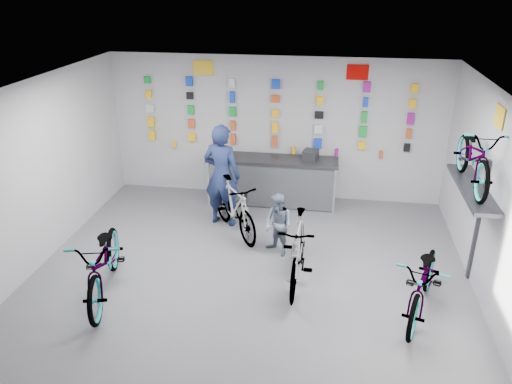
% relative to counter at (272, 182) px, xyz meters
% --- Properties ---
extents(floor, '(8.00, 8.00, 0.00)m').
position_rel_counter_xyz_m(floor, '(0.00, -3.54, -0.49)').
color(floor, '#4D4D52').
rests_on(floor, ground).
extents(ceiling, '(8.00, 8.00, 0.00)m').
position_rel_counter_xyz_m(ceiling, '(0.00, -3.54, 2.51)').
color(ceiling, white).
rests_on(ceiling, wall_back).
extents(wall_back, '(7.00, 0.00, 7.00)m').
position_rel_counter_xyz_m(wall_back, '(0.00, 0.46, 1.01)').
color(wall_back, '#B8B8BB').
rests_on(wall_back, floor).
extents(wall_left, '(0.00, 8.00, 8.00)m').
position_rel_counter_xyz_m(wall_left, '(-3.50, -3.54, 1.01)').
color(wall_left, '#B8B8BB').
rests_on(wall_left, floor).
extents(wall_right, '(0.00, 8.00, 8.00)m').
position_rel_counter_xyz_m(wall_right, '(3.50, -3.54, 1.01)').
color(wall_right, '#B8B8BB').
rests_on(wall_right, floor).
extents(counter, '(2.70, 0.66, 1.00)m').
position_rel_counter_xyz_m(counter, '(0.00, 0.00, 0.00)').
color(counter, black).
rests_on(counter, floor).
extents(merch_wall, '(5.55, 0.08, 1.55)m').
position_rel_counter_xyz_m(merch_wall, '(0.01, 0.39, 1.29)').
color(merch_wall, '#FFB510').
rests_on(merch_wall, wall_back).
extents(wall_bracket, '(0.39, 1.90, 2.00)m').
position_rel_counter_xyz_m(wall_bracket, '(3.33, -2.34, 0.98)').
color(wall_bracket, '#333338').
rests_on(wall_bracket, wall_right).
extents(sign_left, '(0.42, 0.02, 0.30)m').
position_rel_counter_xyz_m(sign_left, '(-1.50, 0.44, 2.23)').
color(sign_left, yellow).
rests_on(sign_left, wall_back).
extents(sign_right, '(0.42, 0.02, 0.30)m').
position_rel_counter_xyz_m(sign_right, '(1.60, 0.44, 2.23)').
color(sign_right, '#C40602').
rests_on(sign_right, wall_back).
extents(sign_side, '(0.02, 0.40, 0.30)m').
position_rel_counter_xyz_m(sign_side, '(3.48, -2.34, 2.16)').
color(sign_side, yellow).
rests_on(sign_side, wall_right).
extents(bike_left, '(1.24, 2.23, 1.11)m').
position_rel_counter_xyz_m(bike_left, '(-2.05, -3.65, 0.07)').
color(bike_left, gray).
rests_on(bike_left, floor).
extents(bike_center, '(0.56, 1.86, 1.11)m').
position_rel_counter_xyz_m(bike_center, '(0.77, -2.87, 0.07)').
color(bike_center, gray).
rests_on(bike_center, floor).
extents(bike_right, '(1.22, 2.05, 1.02)m').
position_rel_counter_xyz_m(bike_right, '(2.60, -3.39, 0.02)').
color(bike_right, gray).
rests_on(bike_right, floor).
extents(bike_service, '(1.45, 1.74, 1.07)m').
position_rel_counter_xyz_m(bike_service, '(-0.51, -1.46, 0.05)').
color(bike_service, gray).
rests_on(bike_service, floor).
extents(bike_wall, '(0.63, 1.80, 0.95)m').
position_rel_counter_xyz_m(bike_wall, '(3.25, -2.34, 1.57)').
color(bike_wall, gray).
rests_on(bike_wall, wall_bracket).
extents(clerk, '(0.80, 0.61, 1.99)m').
position_rel_counter_xyz_m(clerk, '(-0.82, -1.07, 0.51)').
color(clerk, '#182349').
rests_on(clerk, floor).
extents(customer, '(0.68, 0.67, 1.11)m').
position_rel_counter_xyz_m(customer, '(0.37, -2.07, 0.07)').
color(customer, slate).
rests_on(customer, floor).
extents(spare_wheel, '(0.83, 0.57, 0.75)m').
position_rel_counter_xyz_m(spare_wheel, '(-0.83, -0.37, -0.13)').
color(spare_wheel, black).
rests_on(spare_wheel, floor).
extents(register, '(0.34, 0.35, 0.22)m').
position_rel_counter_xyz_m(register, '(0.78, 0.01, 0.62)').
color(register, black).
rests_on(register, counter).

